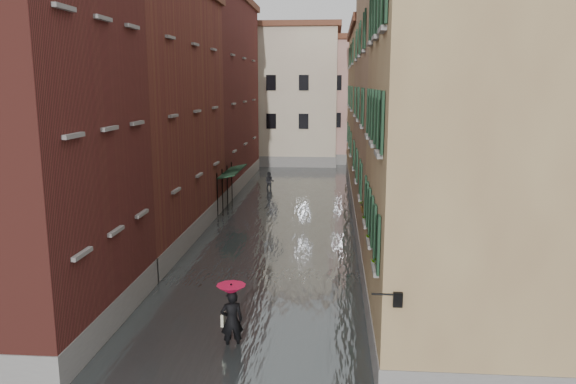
% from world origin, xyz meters
% --- Properties ---
extents(ground, '(120.00, 120.00, 0.00)m').
position_xyz_m(ground, '(0.00, 0.00, 0.00)').
color(ground, '#525355').
rests_on(ground, ground).
extents(floodwater, '(10.00, 60.00, 0.20)m').
position_xyz_m(floodwater, '(0.00, 13.00, 0.10)').
color(floodwater, '#4E5556').
rests_on(floodwater, ground).
extents(building_left_near, '(6.00, 8.00, 13.00)m').
position_xyz_m(building_left_near, '(-7.00, -2.00, 6.50)').
color(building_left_near, maroon).
rests_on(building_left_near, ground).
extents(building_left_mid, '(6.00, 14.00, 12.50)m').
position_xyz_m(building_left_mid, '(-7.00, 9.00, 6.25)').
color(building_left_mid, brown).
rests_on(building_left_mid, ground).
extents(building_left_far, '(6.00, 16.00, 14.00)m').
position_xyz_m(building_left_far, '(-7.00, 24.00, 7.00)').
color(building_left_far, maroon).
rests_on(building_left_far, ground).
extents(building_right_near, '(6.00, 8.00, 11.50)m').
position_xyz_m(building_right_near, '(7.00, -2.00, 5.75)').
color(building_right_near, olive).
rests_on(building_right_near, ground).
extents(building_right_mid, '(6.00, 14.00, 13.00)m').
position_xyz_m(building_right_mid, '(7.00, 9.00, 6.50)').
color(building_right_mid, tan).
rests_on(building_right_mid, ground).
extents(building_right_far, '(6.00, 16.00, 11.50)m').
position_xyz_m(building_right_far, '(7.00, 24.00, 5.75)').
color(building_right_far, olive).
rests_on(building_right_far, ground).
extents(building_end_cream, '(12.00, 9.00, 13.00)m').
position_xyz_m(building_end_cream, '(-3.00, 38.00, 6.50)').
color(building_end_cream, beige).
rests_on(building_end_cream, ground).
extents(building_end_pink, '(10.00, 9.00, 12.00)m').
position_xyz_m(building_end_pink, '(6.00, 40.00, 6.00)').
color(building_end_pink, '#CC998F').
rests_on(building_end_pink, ground).
extents(awning_near, '(1.09, 3.17, 2.80)m').
position_xyz_m(awning_near, '(-3.48, 14.89, 2.47)').
color(awning_near, '#16321F').
rests_on(awning_near, ground).
extents(awning_far, '(1.09, 3.24, 2.80)m').
position_xyz_m(awning_far, '(-3.48, 16.44, 2.47)').
color(awning_far, '#16321F').
rests_on(awning_far, ground).
extents(wall_lantern, '(0.71, 0.22, 0.35)m').
position_xyz_m(wall_lantern, '(4.33, -6.00, 3.01)').
color(wall_lantern, black).
rests_on(wall_lantern, ground).
extents(window_planters, '(0.59, 8.27, 0.84)m').
position_xyz_m(window_planters, '(4.12, -0.55, 3.51)').
color(window_planters, brown).
rests_on(window_planters, ground).
extents(pedestrian_main, '(0.89, 0.89, 2.06)m').
position_xyz_m(pedestrian_main, '(-0.15, -2.92, 1.21)').
color(pedestrian_main, black).
rests_on(pedestrian_main, ground).
extents(pedestrian_far, '(0.74, 0.60, 1.45)m').
position_xyz_m(pedestrian_far, '(-1.93, 22.48, 0.72)').
color(pedestrian_far, black).
rests_on(pedestrian_far, ground).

